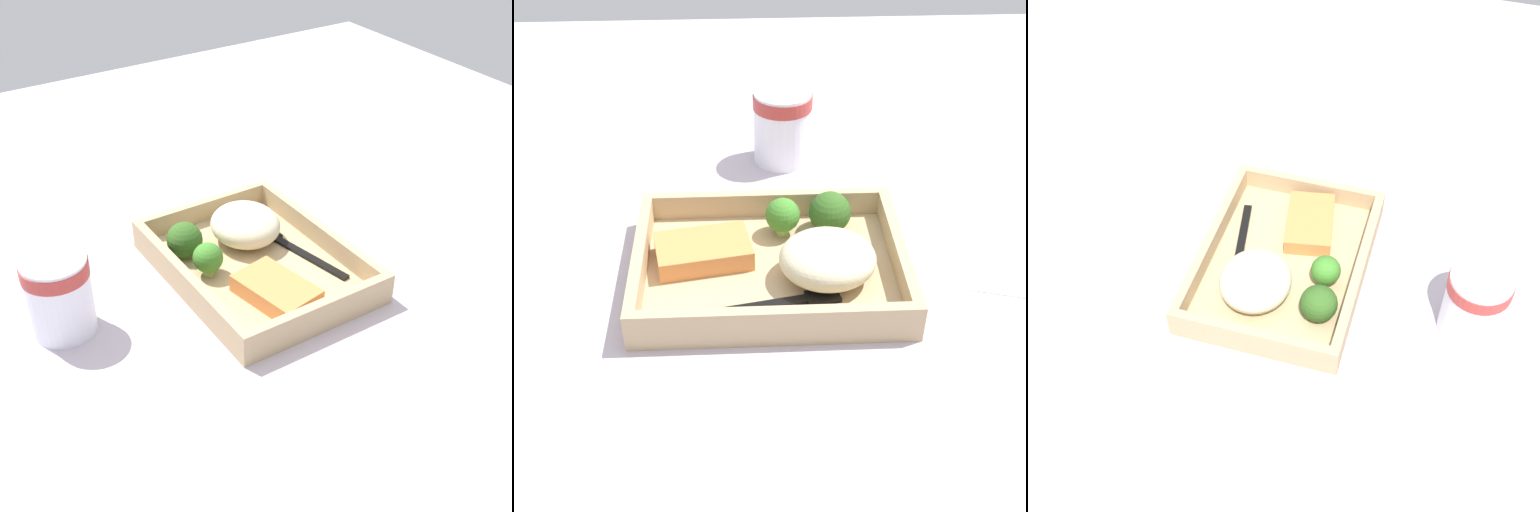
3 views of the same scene
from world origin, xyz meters
TOP-DOWN VIEW (x-y plane):
  - ground_plane at (0.00, 0.00)cm, footprint 160.00×160.00cm
  - takeout_tray at (0.00, 0.00)cm, footprint 28.51×21.41cm
  - tray_rim at (0.00, 0.00)cm, footprint 28.51×21.41cm
  - salmon_fillet at (-7.08, 1.67)cm, footprint 10.96×7.92cm
  - mashed_potatoes at (5.83, -2.03)cm, footprint 10.04×9.17cm
  - broccoli_floret_1 at (7.05, 6.52)cm, footprint 4.75×4.75cm
  - broccoli_floret_2 at (1.70, 6.07)cm, footprint 3.88×3.88cm
  - fork at (0.08, -6.24)cm, footprint 15.83×4.58cm
  - paper_cup at (2.79, 24.80)cm, footprint 7.71×7.71cm
  - receipt_slip at (27.48, 2.95)cm, footprint 13.71×18.02cm

SIDE VIEW (x-z plane):
  - ground_plane at x=0.00cm, z-range -2.00..0.00cm
  - receipt_slip at x=27.48cm, z-range 0.00..0.24cm
  - takeout_tray at x=0.00cm, z-range 0.00..1.20cm
  - fork at x=0.08cm, z-range 1.20..1.64cm
  - salmon_fillet at x=-7.08cm, z-range 1.20..3.49cm
  - tray_rim at x=0.00cm, z-range 1.20..4.16cm
  - broccoli_floret_1 at x=7.05cm, z-range 1.16..5.95cm
  - broccoli_floret_2 at x=1.70cm, z-range 1.40..5.87cm
  - mashed_potatoes at x=5.83cm, z-range 1.20..6.16cm
  - paper_cup at x=2.79cm, z-range 0.58..10.43cm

